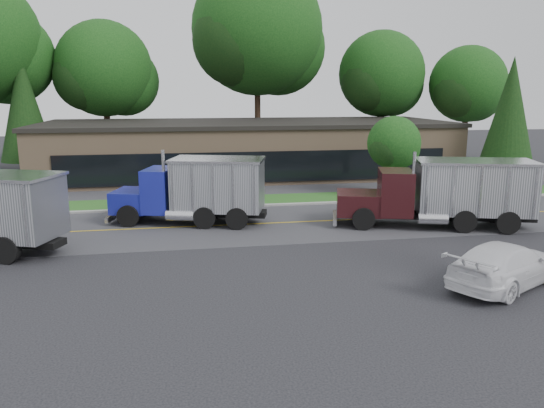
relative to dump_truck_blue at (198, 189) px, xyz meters
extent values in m
plane|color=#37373D|center=(2.71, -9.74, -1.80)|extent=(140.00, 140.00, 0.00)
cube|color=#49494E|center=(2.71, -0.74, -1.80)|extent=(60.00, 8.00, 0.02)
cube|color=gold|center=(2.71, -0.74, -1.80)|extent=(60.00, 0.12, 0.01)
cube|color=#9E9E99|center=(2.71, 3.46, -1.80)|extent=(60.00, 0.30, 0.12)
cube|color=#266121|center=(2.71, 5.26, -1.80)|extent=(60.00, 3.40, 0.03)
cube|color=#49494E|center=(2.71, 10.26, -1.80)|extent=(60.00, 7.00, 0.02)
cube|color=tan|center=(4.71, 16.26, 0.20)|extent=(32.00, 12.00, 4.00)
sphere|color=#103B11|center=(-15.26, 23.61, 7.81)|extent=(8.09, 8.09, 8.09)
cylinder|color=#382619|center=(-7.29, 24.26, 0.54)|extent=(0.56, 0.56, 4.68)
sphere|color=#103B11|center=(-7.29, 24.26, 6.89)|extent=(8.56, 8.56, 8.56)
sphere|color=#103B11|center=(-5.68, 25.33, 5.82)|extent=(6.42, 6.42, 6.42)
sphere|color=black|center=(-8.62, 23.46, 6.09)|extent=(5.88, 5.88, 5.88)
cylinder|color=#382619|center=(6.71, 24.26, 1.52)|extent=(0.56, 0.56, 6.65)
sphere|color=#103B11|center=(6.71, 24.26, 10.55)|extent=(12.16, 12.16, 12.16)
sphere|color=#103B11|center=(8.99, 25.78, 9.03)|extent=(9.12, 9.12, 9.12)
sphere|color=black|center=(4.82, 23.13, 9.41)|extent=(8.36, 8.36, 8.36)
cylinder|color=#382619|center=(18.71, 23.26, 0.45)|extent=(0.56, 0.56, 4.50)
sphere|color=#103B11|center=(18.71, 23.26, 6.55)|extent=(8.22, 8.22, 8.22)
sphere|color=#103B11|center=(20.26, 24.29, 5.52)|extent=(6.17, 6.17, 6.17)
sphere|color=black|center=(17.43, 22.49, 5.78)|extent=(5.65, 5.65, 5.65)
cylinder|color=#382619|center=(26.71, 21.26, 0.18)|extent=(0.56, 0.56, 3.97)
sphere|color=#103B11|center=(26.71, 21.26, 5.58)|extent=(7.27, 7.27, 7.27)
sphere|color=#103B11|center=(28.08, 22.17, 4.67)|extent=(5.45, 5.45, 5.45)
sphere|color=black|center=(25.58, 20.58, 4.90)|extent=(5.00, 5.00, 5.00)
cylinder|color=#382619|center=(-13.29, 20.26, -1.30)|extent=(0.44, 0.44, 1.00)
cone|color=black|center=(-13.29, 20.26, 3.61)|extent=(4.33, 4.33, 8.85)
cylinder|color=#382619|center=(22.71, 8.26, -1.30)|extent=(0.44, 0.44, 1.00)
cone|color=black|center=(22.71, 8.26, 3.23)|extent=(4.03, 4.03, 8.24)
cylinder|color=#382619|center=(12.71, 5.26, -0.87)|extent=(0.56, 0.56, 1.86)
sphere|color=#103B11|center=(12.71, 5.26, 1.65)|extent=(3.40, 3.40, 3.40)
sphere|color=#103B11|center=(13.35, 5.69, 1.23)|extent=(2.55, 2.55, 2.55)
sphere|color=black|center=(12.18, 4.95, 1.34)|extent=(2.34, 2.34, 2.34)
cylinder|color=black|center=(-7.82, -2.86, -1.23)|extent=(1.15, 0.71, 1.10)
cube|color=black|center=(-0.21, 0.06, -1.23)|extent=(7.43, 2.97, 0.28)
cube|color=#1C229A|center=(-3.32, 0.93, -0.68)|extent=(2.33, 2.70, 1.10)
cube|color=#1C229A|center=(-1.92, 0.54, -0.08)|extent=(1.89, 2.66, 2.20)
cube|color=black|center=(-2.47, 0.69, 0.32)|extent=(0.62, 2.04, 0.90)
cube|color=silver|center=(1.04, -0.29, 0.22)|extent=(4.96, 3.61, 2.50)
cube|color=silver|center=(1.04, -0.29, 1.52)|extent=(5.14, 3.79, 0.12)
cylinder|color=black|center=(-2.86, 2.00, -1.23)|extent=(1.15, 0.63, 1.10)
cylinder|color=black|center=(-3.48, -0.22, -1.23)|extent=(1.15, 0.63, 1.10)
cylinder|color=black|center=(1.66, 0.73, -1.23)|extent=(1.15, 0.63, 1.10)
cylinder|color=black|center=(1.04, -1.49, -1.23)|extent=(1.15, 0.63, 1.10)
cube|color=black|center=(11.86, -2.80, -1.23)|extent=(9.08, 3.52, 0.28)
cube|color=black|center=(8.03, -1.69, -0.68)|extent=(2.75, 2.82, 1.10)
cube|color=black|center=(9.75, -2.19, -0.08)|extent=(2.20, 2.75, 2.20)
cube|color=black|center=(9.08, -2.00, 0.32)|extent=(0.64, 2.03, 0.90)
cube|color=silver|center=(13.39, -3.25, 0.22)|extent=(5.96, 3.93, 2.50)
cube|color=silver|center=(13.39, -3.25, 1.52)|extent=(6.14, 4.12, 0.12)
cylinder|color=black|center=(8.54, -0.64, -1.23)|extent=(1.15, 0.64, 1.10)
cylinder|color=black|center=(7.90, -2.85, -1.23)|extent=(1.15, 0.64, 1.10)
cylinder|color=black|center=(14.09, -2.25, -1.23)|extent=(1.15, 0.64, 1.10)
cylinder|color=black|center=(13.45, -4.46, -1.23)|extent=(1.15, 0.64, 1.10)
imported|color=white|center=(10.21, -10.92, -1.04)|extent=(5.64, 4.45, 1.53)
camera|label=1|loc=(-0.86, -26.84, 4.85)|focal=35.00mm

